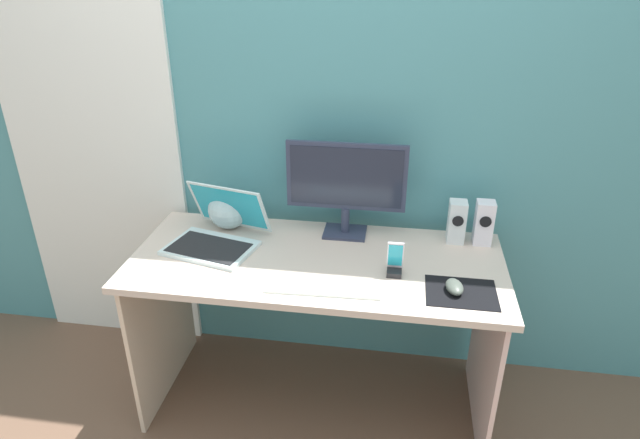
{
  "coord_description": "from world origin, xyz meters",
  "views": [
    {
      "loc": [
        0.3,
        -1.83,
        1.83
      ],
      "look_at": [
        0.02,
        -0.02,
        0.92
      ],
      "focal_mm": 30.58,
      "sensor_mm": 36.0,
      "label": 1
    }
  ],
  "objects_px": {
    "fishbowl": "(229,209)",
    "mouse": "(454,287)",
    "monitor": "(346,183)",
    "speaker_right": "(484,223)",
    "phone_in_dock": "(395,263)",
    "speaker_near_monitor": "(457,222)",
    "keyboard_external": "(323,287)",
    "laptop": "(217,234)"
  },
  "relations": [
    {
      "from": "speaker_near_monitor",
      "to": "keyboard_external",
      "type": "distance_m",
      "value": 0.66
    },
    {
      "from": "fishbowl",
      "to": "mouse",
      "type": "relative_size",
      "value": 1.78
    },
    {
      "from": "speaker_near_monitor",
      "to": "mouse",
      "type": "distance_m",
      "value": 0.39
    },
    {
      "from": "mouse",
      "to": "laptop",
      "type": "bearing_deg",
      "value": 158.32
    },
    {
      "from": "speaker_right",
      "to": "fishbowl",
      "type": "relative_size",
      "value": 1.05
    },
    {
      "from": "speaker_right",
      "to": "phone_in_dock",
      "type": "relative_size",
      "value": 1.35
    },
    {
      "from": "speaker_near_monitor",
      "to": "keyboard_external",
      "type": "height_order",
      "value": "speaker_near_monitor"
    },
    {
      "from": "monitor",
      "to": "laptop",
      "type": "xyz_separation_m",
      "value": [
        -0.51,
        -0.17,
        -0.19
      ]
    },
    {
      "from": "speaker_right",
      "to": "speaker_near_monitor",
      "type": "bearing_deg",
      "value": 180.0
    },
    {
      "from": "mouse",
      "to": "keyboard_external",
      "type": "bearing_deg",
      "value": 177.03
    },
    {
      "from": "speaker_near_monitor",
      "to": "keyboard_external",
      "type": "bearing_deg",
      "value": -138.33
    },
    {
      "from": "monitor",
      "to": "laptop",
      "type": "bearing_deg",
      "value": -161.56
    },
    {
      "from": "monitor",
      "to": "phone_in_dock",
      "type": "xyz_separation_m",
      "value": [
        0.22,
        -0.3,
        -0.19
      ]
    },
    {
      "from": "keyboard_external",
      "to": "fishbowl",
      "type": "bearing_deg",
      "value": 136.33
    },
    {
      "from": "speaker_right",
      "to": "phone_in_dock",
      "type": "height_order",
      "value": "speaker_right"
    },
    {
      "from": "speaker_near_monitor",
      "to": "fishbowl",
      "type": "xyz_separation_m",
      "value": [
        -0.97,
        -0.01,
        -0.01
      ]
    },
    {
      "from": "mouse",
      "to": "monitor",
      "type": "bearing_deg",
      "value": 129.55
    },
    {
      "from": "monitor",
      "to": "phone_in_dock",
      "type": "distance_m",
      "value": 0.41
    },
    {
      "from": "laptop",
      "to": "phone_in_dock",
      "type": "distance_m",
      "value": 0.74
    },
    {
      "from": "speaker_near_monitor",
      "to": "monitor",
      "type": "bearing_deg",
      "value": -179.52
    },
    {
      "from": "laptop",
      "to": "speaker_near_monitor",
      "type": "bearing_deg",
      "value": 10.17
    },
    {
      "from": "speaker_near_monitor",
      "to": "mouse",
      "type": "relative_size",
      "value": 1.8
    },
    {
      "from": "keyboard_external",
      "to": "laptop",
      "type": "bearing_deg",
      "value": 149.29
    },
    {
      "from": "laptop",
      "to": "mouse",
      "type": "xyz_separation_m",
      "value": [
        0.94,
        -0.21,
        -0.03
      ]
    },
    {
      "from": "fishbowl",
      "to": "mouse",
      "type": "height_order",
      "value": "fishbowl"
    },
    {
      "from": "mouse",
      "to": "phone_in_dock",
      "type": "distance_m",
      "value": 0.23
    },
    {
      "from": "speaker_near_monitor",
      "to": "mouse",
      "type": "bearing_deg",
      "value": -93.98
    },
    {
      "from": "speaker_right",
      "to": "phone_in_dock",
      "type": "xyz_separation_m",
      "value": [
        -0.35,
        -0.3,
        -0.05
      ]
    },
    {
      "from": "fishbowl",
      "to": "keyboard_external",
      "type": "bearing_deg",
      "value": -41.49
    },
    {
      "from": "fishbowl",
      "to": "phone_in_dock",
      "type": "bearing_deg",
      "value": -21.54
    },
    {
      "from": "mouse",
      "to": "speaker_right",
      "type": "bearing_deg",
      "value": 61.84
    },
    {
      "from": "monitor",
      "to": "keyboard_external",
      "type": "xyz_separation_m",
      "value": [
        -0.03,
        -0.43,
        -0.23
      ]
    },
    {
      "from": "speaker_near_monitor",
      "to": "fishbowl",
      "type": "bearing_deg",
      "value": -179.33
    },
    {
      "from": "monitor",
      "to": "speaker_right",
      "type": "relative_size",
      "value": 2.65
    },
    {
      "from": "mouse",
      "to": "phone_in_dock",
      "type": "relative_size",
      "value": 0.72
    },
    {
      "from": "speaker_right",
      "to": "laptop",
      "type": "relative_size",
      "value": 0.45
    },
    {
      "from": "laptop",
      "to": "keyboard_external",
      "type": "distance_m",
      "value": 0.55
    },
    {
      "from": "laptop",
      "to": "mouse",
      "type": "distance_m",
      "value": 0.97
    },
    {
      "from": "speaker_near_monitor",
      "to": "phone_in_dock",
      "type": "distance_m",
      "value": 0.39
    },
    {
      "from": "monitor",
      "to": "speaker_right",
      "type": "distance_m",
      "value": 0.59
    },
    {
      "from": "fishbowl",
      "to": "monitor",
      "type": "bearing_deg",
      "value": 0.84
    },
    {
      "from": "monitor",
      "to": "phone_in_dock",
      "type": "bearing_deg",
      "value": -53.41
    }
  ]
}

